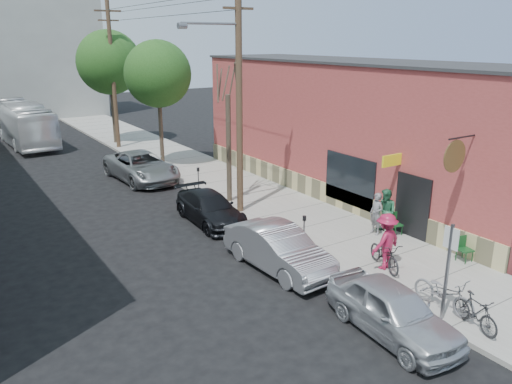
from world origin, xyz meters
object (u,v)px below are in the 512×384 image
patron_green (386,212)px  parked_bike_b (444,293)px  tree_leafy_far (109,63)px  parked_bike_a (476,312)px  sign_post (448,263)px  patio_chair_a (395,224)px  parking_meter_near (304,226)px  cyclist (386,241)px  tree_bare (229,149)px  car_0 (392,310)px  patron_grey (376,214)px  car_2 (210,208)px  parking_meter_far (198,176)px  car_1 (278,249)px  patio_chair_b (465,249)px  utility_pole_near (238,93)px  car_3 (141,166)px  bus (23,123)px  tree_leafy_mid (158,74)px

patron_green → parked_bike_b: size_ratio=0.92×
tree_leafy_far → parked_bike_a: size_ratio=5.10×
sign_post → patio_chair_a: sign_post is taller
patio_chair_a → parking_meter_near: bearing=179.3°
cyclist → parked_bike_a: 3.99m
parking_meter_near → tree_bare: tree_bare is taller
patio_chair_a → cyclist: cyclist is taller
tree_leafy_far → car_0: size_ratio=1.95×
tree_leafy_far → parked_bike_b: (0.01, -28.86, -5.28)m
patron_grey → tree_leafy_far: bearing=-170.1°
parked_bike_a → car_2: bearing=113.0°
tree_bare → car_2: tree_bare is taller
parking_meter_near → parking_meter_far: 8.51m
cyclist → parked_bike_b: cyclist is taller
car_1 → car_2: 5.32m
patio_chair_b → patio_chair_a: bearing=106.4°
parking_meter_near → cyclist: (1.19, -2.86, 0.13)m
sign_post → tree_bare: size_ratio=0.56×
cyclist → car_1: (-2.86, 2.15, -0.37)m
parked_bike_b → car_1: 5.44m
utility_pole_near → car_1: bearing=-108.2°
parked_bike_a → cyclist: bearing=92.7°
parking_meter_far → car_3: size_ratio=0.22×
car_2 → tree_leafy_far: bearing=86.3°
sign_post → parking_meter_far: (-0.10, 14.50, -0.85)m
tree_bare → car_1: tree_bare is taller
cyclist → car_2: cyclist is taller
tree_bare → car_3: bearing=107.7°
car_0 → parking_meter_near: bearing=79.9°
parking_meter_far → parked_bike_a: 15.28m
tree_bare → patio_chair_b: size_ratio=5.71×
parking_meter_near → car_0: 5.75m
sign_post → car_0: size_ratio=0.68×
tree_leafy_far → parking_meter_near: bearing=-91.4°
parking_meter_far → tree_leafy_far: 15.50m
sign_post → bus: 33.60m
utility_pole_near → sign_post: bearing=-90.2°
parking_meter_near → patron_grey: size_ratio=0.74×
tree_leafy_mid → car_1: size_ratio=1.63×
utility_pole_near → tree_leafy_mid: bearing=87.5°
patron_green → car_2: 7.29m
car_2 → car_3: size_ratio=0.78×
parking_meter_far → utility_pole_near: 5.77m
parked_bike_a → parking_meter_far: bearing=105.2°
utility_pole_near → car_2: size_ratio=2.28×
tree_leafy_far → parked_bike_b: tree_leafy_far is taller
parking_meter_near → parked_bike_a: 6.77m
patio_chair_a → patron_green: (-0.21, 0.35, 0.46)m
tree_bare → parked_bike_a: size_ratio=3.17×
tree_leafy_mid → car_1: tree_leafy_mid is taller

